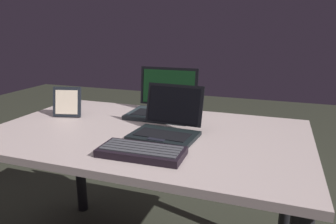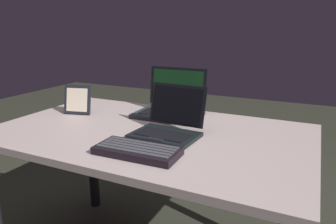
# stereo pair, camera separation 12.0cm
# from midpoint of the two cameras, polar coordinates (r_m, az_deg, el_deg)

# --- Properties ---
(desk) EXTENTS (1.34, 0.81, 0.71)m
(desk) POSITION_cam_midpoint_polar(r_m,az_deg,el_deg) (1.38, -6.44, -7.70)
(desk) COLOR gray
(desk) RESTS_ON ground
(laptop_front) EXTENTS (0.27, 0.24, 0.20)m
(laptop_front) POSITION_cam_midpoint_polar(r_m,az_deg,el_deg) (1.28, -2.88, -2.55)
(laptop_front) COLOR black
(laptop_front) RESTS_ON desk
(laptop_rear) EXTENTS (0.32, 0.25, 0.23)m
(laptop_rear) POSITION_cam_midpoint_polar(r_m,az_deg,el_deg) (1.57, -3.09, 1.04)
(laptop_rear) COLOR #222B2E
(laptop_rear) RESTS_ON desk
(external_keyboard) EXTENTS (0.30, 0.14, 0.03)m
(external_keyboard) POSITION_cam_midpoint_polar(r_m,az_deg,el_deg) (1.10, -8.00, -7.21)
(external_keyboard) COLOR black
(external_keyboard) RESTS_ON desk
(photo_frame) EXTENTS (0.15, 0.08, 0.15)m
(photo_frame) POSITION_cam_midpoint_polar(r_m,az_deg,el_deg) (1.63, -19.94, 1.69)
(photo_frame) COLOR black
(photo_frame) RESTS_ON desk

